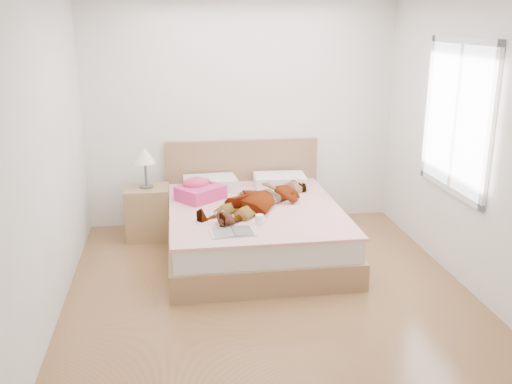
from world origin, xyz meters
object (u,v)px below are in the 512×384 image
coffee_mug (260,219)px  nightstand (148,208)px  bed (253,225)px  magazine (232,232)px  phone (210,180)px  towel (199,190)px  plush_toy (225,219)px  woman (261,195)px

coffee_mug → nightstand: (-1.09, 1.14, -0.22)m
bed → magazine: size_ratio=5.04×
magazine → phone: bearing=95.7°
coffee_mug → nightstand: bearing=133.7°
towel → plush_toy: (0.19, -0.85, -0.03)m
magazine → nightstand: bearing=121.2°
coffee_mug → plush_toy: bearing=178.8°
phone → towel: size_ratio=0.17×
nightstand → phone: bearing=-14.6°
phone → nightstand: 0.80m
woman → nightstand: size_ratio=1.52×
woman → plush_toy: (-0.44, -0.55, -0.04)m
phone → towel: 0.18m
bed → nightstand: nightstand is taller
phone → towel: (-0.12, -0.10, -0.09)m
plush_toy → phone: bearing=93.9°
bed → plush_toy: 0.75m
towel → woman: bearing=-25.8°
magazine → nightstand: (-0.81, 1.33, -0.18)m
plush_toy → nightstand: nightstand is taller
phone → plush_toy: 0.96m
phone → magazine: bearing=-127.9°
nightstand → towel: bearing=-26.1°
phone → bed: (0.42, -0.36, -0.42)m
towel → coffee_mug: (0.52, -0.86, -0.05)m
magazine → nightstand: 1.57m
coffee_mug → nightstand: nightstand is taller
woman → towel: bearing=-159.4°
bed → towel: bed is taller
coffee_mug → plush_toy: size_ratio=0.48×
coffee_mug → plush_toy: 0.33m
towel → magazine: towel is taller
woman → nightstand: 1.35m
woman → coffee_mug: woman is taller
bed → magazine: bearing=-111.1°
magazine → nightstand: size_ratio=0.40×
woman → plush_toy: size_ratio=6.19×
magazine → plush_toy: plush_toy is taller
towel → nightstand: (-0.57, 0.28, -0.27)m
bed → coffee_mug: (-0.02, -0.60, 0.28)m
woman → magazine: size_ratio=3.78×
magazine → plush_toy: bearing=104.2°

